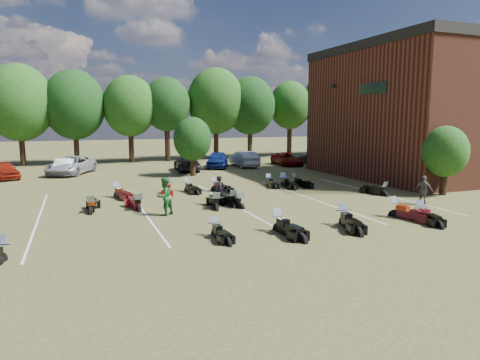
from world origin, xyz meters
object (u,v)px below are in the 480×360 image
car_4 (217,160)px  motorcycle_3 (278,231)px  person_green (165,196)px  motorcycle_14 (117,197)px  car_0 (3,170)px  person_black (220,191)px  motorcycle_0 (1,263)px  motorcycle_7 (139,211)px  person_grey (424,190)px

car_4 → motorcycle_3: car_4 is taller
person_green → motorcycle_14: 6.39m
car_0 → person_green: 19.86m
car_0 → motorcycle_14: (7.74, -11.35, -0.71)m
motorcycle_3 → person_black: bearing=90.2°
car_4 → motorcycle_14: bearing=-106.9°
car_4 → motorcycle_14: size_ratio=2.01×
motorcycle_0 → car_0: bearing=116.1°
person_green → motorcycle_14: person_green is taller
car_0 → motorcycle_7: size_ratio=1.73×
motorcycle_7 → motorcycle_14: (-0.69, 4.64, 0.00)m
car_0 → car_4: car_4 is taller
person_black → motorcycle_3: bearing=-95.3°
car_4 → motorcycle_14: (-10.66, -12.68, -0.80)m
car_4 → motorcycle_14: car_4 is taller
car_4 → motorcycle_0: car_4 is taller
person_grey → motorcycle_0: (-20.70, -2.63, -0.82)m
car_0 → motorcycle_7: (8.44, -15.99, -0.71)m
motorcycle_7 → motorcycle_14: size_ratio=1.04×
car_0 → person_green: (9.54, -17.41, 0.25)m
person_green → motorcycle_14: (-1.80, 6.06, -0.96)m
person_green → motorcycle_3: size_ratio=0.77×
car_0 → motorcycle_3: car_0 is taller
car_4 → person_grey: person_grey is taller
motorcycle_7 → motorcycle_0: bearing=43.8°
person_green → car_4: bearing=-148.0°
motorcycle_14 → person_black: bearing=-61.0°
motorcycle_0 → motorcycle_14: size_ratio=1.02×
car_0 → motorcycle_7: car_0 is taller
car_0 → motorcycle_3: size_ratio=1.67×
motorcycle_0 → motorcycle_3: (10.50, 0.32, 0.00)m
car_4 → person_grey: size_ratio=2.86×
car_0 → motorcycle_0: car_0 is taller
person_black → motorcycle_0: bearing=-156.9°
car_4 → motorcycle_3: (-4.92, -23.59, -0.80)m
person_green → person_grey: bearing=137.1°
car_4 → person_black: bearing=-84.4°
person_black → person_grey: person_black is taller
person_grey → motorcycle_7: (-15.25, 3.96, -0.82)m
car_4 → person_green: size_ratio=2.44×
person_green → motorcycle_0: size_ratio=0.81×
car_4 → motorcycle_0: size_ratio=1.98×
person_green → motorcycle_14: size_ratio=0.83×
car_0 → car_4: bearing=-19.2°
motorcycle_0 → motorcycle_7: (5.45, 6.59, 0.00)m
car_4 → person_grey: 21.92m
person_green → motorcycle_0: 8.41m
person_black → person_grey: (10.77, -3.96, -0.00)m
car_0 → car_4: size_ratio=0.89×
person_grey → motorcycle_3: size_ratio=0.65×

